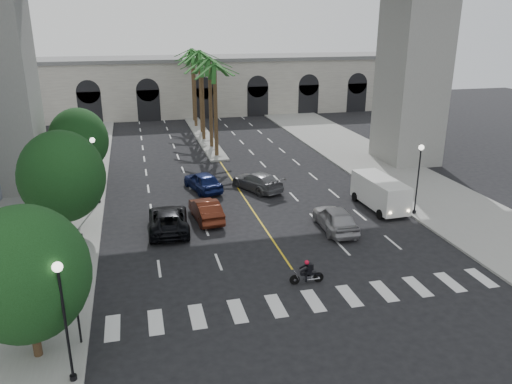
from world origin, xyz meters
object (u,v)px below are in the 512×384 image
object	(u,v)px
car_b	(206,210)
car_a	(335,218)
cargo_van	(380,192)
pedestrian_b	(63,250)
car_e	(203,181)
traffic_signal_near	(75,295)
car_c	(168,220)
lamp_post_left_near	(64,313)
pedestrian_a	(39,282)
lamp_post_right	(418,174)
traffic_signal_far	(82,255)
motorcycle_rider	(308,273)
lamp_post_left_far	(95,165)
car_d	(257,181)

from	to	relation	value
car_b	car_a	bearing A→B (deg)	149.44
cargo_van	pedestrian_b	distance (m)	22.75
car_e	pedestrian_b	world-z (taller)	pedestrian_b
traffic_signal_near	car_c	distance (m)	13.07
lamp_post_left_near	pedestrian_a	size ratio (longest dim) A/B	3.47
car_c	car_a	bearing A→B (deg)	169.01
car_b	car_c	bearing A→B (deg)	19.00
lamp_post_right	pedestrian_a	bearing A→B (deg)	-166.90
lamp_post_left_near	traffic_signal_near	xyz separation A→B (m)	(0.10, 2.50, -0.71)
pedestrian_b	car_a	bearing A→B (deg)	6.58
traffic_signal_near	pedestrian_a	xyz separation A→B (m)	(-2.37, 4.66, -1.59)
traffic_signal_near	pedestrian_b	world-z (taller)	traffic_signal_near
traffic_signal_far	car_e	size ratio (longest dim) A/B	0.75
traffic_signal_near	pedestrian_a	distance (m)	5.47
traffic_signal_near	cargo_van	distance (m)	24.22
car_c	pedestrian_b	bearing A→B (deg)	34.90
motorcycle_rider	car_e	distance (m)	17.41
lamp_post_left_far	cargo_van	bearing A→B (deg)	-16.38
car_a	pedestrian_b	bearing A→B (deg)	6.86
pedestrian_b	lamp_post_right	bearing A→B (deg)	8.05
lamp_post_left_far	car_d	size ratio (longest dim) A/B	1.01
cargo_van	lamp_post_left_far	bearing A→B (deg)	161.27
car_d	car_e	bearing A→B (deg)	-37.02
car_d	pedestrian_a	world-z (taller)	pedestrian_a
pedestrian_b	motorcycle_rider	bearing A→B (deg)	-19.37
car_c	cargo_van	bearing A→B (deg)	-176.27
traffic_signal_near	pedestrian_a	bearing A→B (deg)	116.98
pedestrian_b	traffic_signal_far	bearing A→B (deg)	-66.96
lamp_post_right	car_a	size ratio (longest dim) A/B	1.07
car_b	pedestrian_b	xyz separation A→B (m)	(-9.12, -5.27, 0.33)
lamp_post_right	motorcycle_rider	bearing A→B (deg)	-145.25
car_a	cargo_van	xyz separation A→B (m)	(4.88, 3.01, 0.48)
lamp_post_left_far	car_b	xyz separation A→B (m)	(7.69, -5.22, -2.45)
lamp_post_left_far	car_b	distance (m)	9.61
car_d	cargo_van	bearing A→B (deg)	115.54
car_d	car_e	world-z (taller)	car_e
car_d	motorcycle_rider	bearing A→B (deg)	60.88
car_c	pedestrian_a	xyz separation A→B (m)	(-7.19, -7.36, 0.13)
car_a	traffic_signal_near	bearing A→B (deg)	32.88
motorcycle_rider	lamp_post_left_far	bearing A→B (deg)	128.77
pedestrian_b	car_c	bearing A→B (deg)	34.53
motorcycle_rider	car_b	xyz separation A→B (m)	(-4.04, 10.46, 0.15)
lamp_post_left_near	lamp_post_left_far	size ratio (longest dim) A/B	1.00
car_b	car_e	size ratio (longest dim) A/B	0.97
car_b	lamp_post_right	bearing A→B (deg)	164.25
traffic_signal_near	car_c	size ratio (longest dim) A/B	0.64
car_c	car_d	xyz separation A→B (m)	(7.99, 6.93, -0.03)
car_a	car_e	distance (m)	13.02
car_a	pedestrian_b	size ratio (longest dim) A/B	2.60
car_b	cargo_van	world-z (taller)	cargo_van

